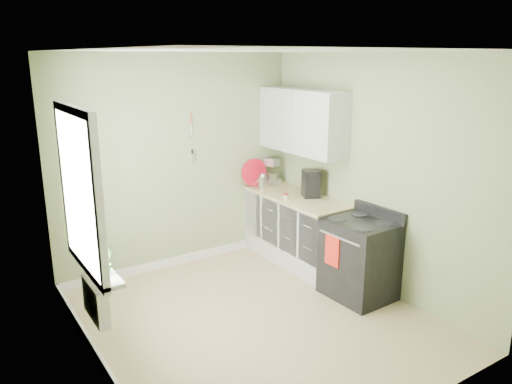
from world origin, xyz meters
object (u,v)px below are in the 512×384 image
stand_mixer (268,171)px  coffee_maker (311,184)px  kettle (262,181)px  stove (359,258)px

stand_mixer → coffee_maker: size_ratio=1.17×
stand_mixer → kettle: size_ratio=1.95×
kettle → coffee_maker: 0.74m
stand_mixer → kettle: bearing=-138.7°
stove → stand_mixer: stand_mixer is taller
stove → coffee_maker: (0.13, 1.04, 0.62)m
kettle → stand_mixer: bearing=41.3°
kettle → coffee_maker: bearing=-67.7°
coffee_maker → kettle: bearing=112.3°
stove → stand_mixer: 2.02m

